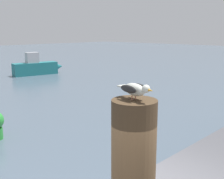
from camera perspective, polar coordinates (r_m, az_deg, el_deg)
name	(u,v)px	position (r m, az deg, el deg)	size (l,w,h in m)	color
mooring_post	(133,165)	(2.52, 4.24, -14.61)	(0.37, 0.37, 1.12)	#4C3823
seagull	(135,89)	(2.30, 4.58, 0.08)	(0.18, 0.39, 0.14)	#C67660
boat_teal	(38,67)	(22.38, -14.34, 4.28)	(3.90, 1.51, 1.67)	#1E7075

